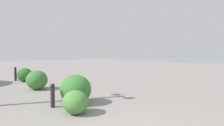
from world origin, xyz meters
TOP-DOWN VIEW (x-y plane):
  - bollard_near at (3.61, -0.68)m, footprint 0.13×0.13m
  - bollard_mid at (9.86, -0.95)m, footprint 0.13×0.13m
  - shrub_low at (6.60, -1.14)m, footprint 0.96×0.87m
  - shrub_round at (9.25, -1.29)m, footprint 0.88×0.79m
  - shrub_wide at (2.69, -0.93)m, footprint 0.72×0.65m
  - shrub_tall at (3.57, -1.39)m, footprint 1.05×0.95m

SIDE VIEW (x-z plane):
  - shrub_wide at x=2.69m, z-range 0.00..0.61m
  - bollard_near at x=3.61m, z-range 0.02..0.72m
  - shrub_round at x=9.25m, z-range 0.00..0.74m
  - shrub_low at x=6.60m, z-range 0.00..0.82m
  - bollard_mid at x=9.86m, z-range 0.02..0.80m
  - shrub_tall at x=3.57m, z-range 0.00..0.90m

